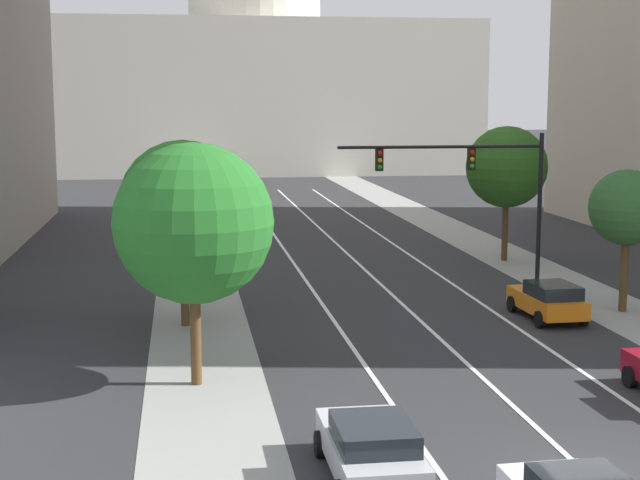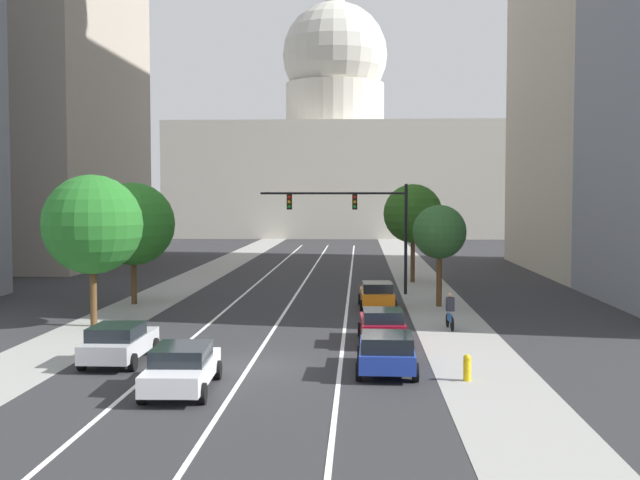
{
  "view_description": "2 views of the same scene",
  "coord_description": "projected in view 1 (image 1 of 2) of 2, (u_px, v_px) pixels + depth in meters",
  "views": [
    {
      "loc": [
        -9.0,
        -19.55,
        8.45
      ],
      "look_at": [
        -2.19,
        27.31,
        1.48
      ],
      "focal_mm": 53.76,
      "sensor_mm": 36.0,
      "label": 1
    },
    {
      "loc": [
        3.99,
        -27.81,
        6.19
      ],
      "look_at": [
        1.47,
        21.52,
        3.42
      ],
      "focal_mm": 43.69,
      "sensor_mm": 36.0,
      "label": 2
    }
  ],
  "objects": [
    {
      "name": "ground_plane",
      "position": [
        325.0,
        234.0,
        60.81
      ],
      "size": [
        400.0,
        400.0,
        0.0
      ],
      "primitive_type": "plane",
      "color": "#2B2B2D"
    },
    {
      "name": "street_tree_mid_right",
      "position": [
        627.0,
        208.0,
        37.9
      ],
      "size": [
        3.03,
        3.03,
        5.72
      ],
      "color": "#51381E",
      "rests_on": "ground"
    },
    {
      "name": "capitol_building",
      "position": [
        255.0,
        63.0,
        114.18
      ],
      "size": [
        50.13,
        24.01,
        38.01
      ],
      "color": "beige",
      "rests_on": "ground"
    },
    {
      "name": "street_tree_mid_left",
      "position": [
        194.0,
        224.0,
        27.94
      ],
      "size": [
        4.73,
        4.73,
        7.24
      ],
      "color": "#51381E",
      "rests_on": "ground"
    },
    {
      "name": "lane_stripe_left",
      "position": [
        304.0,
        278.0,
        45.65
      ],
      "size": [
        0.16,
        90.0,
        0.01
      ],
      "primitive_type": "cube",
      "color": "white",
      "rests_on": "ground"
    },
    {
      "name": "car_silver",
      "position": [
        371.0,
        448.0,
        21.29
      ],
      "size": [
        2.05,
        4.42,
        1.47
      ],
      "rotation": [
        0.0,
        0.0,
        1.57
      ],
      "color": "#B2B5BA",
      "rests_on": "ground"
    },
    {
      "name": "lane_stripe_right",
      "position": [
        438.0,
        274.0,
        46.59
      ],
      "size": [
        0.16,
        90.0,
        0.01
      ],
      "primitive_type": "cube",
      "color": "white",
      "rests_on": "ground"
    },
    {
      "name": "lane_stripe_center",
      "position": [
        372.0,
        276.0,
        46.12
      ],
      "size": [
        0.16,
        90.0,
        0.01
      ],
      "primitive_type": "cube",
      "color": "white",
      "rests_on": "ground"
    },
    {
      "name": "street_tree_near_right",
      "position": [
        507.0,
        167.0,
        49.93
      ],
      "size": [
        4.26,
        4.26,
        7.09
      ],
      "color": "#51381E",
      "rests_on": "ground"
    },
    {
      "name": "car_orange",
      "position": [
        548.0,
        300.0,
        36.98
      ],
      "size": [
        2.07,
        4.11,
        1.49
      ],
      "rotation": [
        0.0,
        0.0,
        1.61
      ],
      "color": "orange",
      "rests_on": "ground"
    },
    {
      "name": "traffic_signal_mast",
      "position": [
        477.0,
        178.0,
        42.32
      ],
      "size": [
        9.3,
        0.39,
        6.98
      ],
      "color": "black",
      "rests_on": "ground"
    },
    {
      "name": "sidewalk_right",
      "position": [
        477.0,
        242.0,
        57.11
      ],
      "size": [
        3.6,
        130.0,
        0.01
      ],
      "primitive_type": "cube",
      "color": "gray",
      "rests_on": "ground"
    },
    {
      "name": "street_tree_near_left",
      "position": [
        183.0,
        204.0,
        35.4
      ],
      "size": [
        4.74,
        4.74,
        6.99
      ],
      "color": "#51381E",
      "rests_on": "ground"
    },
    {
      "name": "sidewalk_left",
      "position": [
        193.0,
        248.0,
        54.72
      ],
      "size": [
        3.6,
        130.0,
        0.01
      ],
      "primitive_type": "cube",
      "color": "gray",
      "rests_on": "ground"
    }
  ]
}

